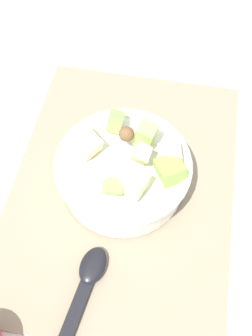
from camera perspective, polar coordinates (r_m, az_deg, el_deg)
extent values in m
plane|color=silver|center=(0.67, -0.46, -2.68)|extent=(2.40, 2.40, 0.00)
cube|color=gray|center=(0.66, -0.46, -2.56)|extent=(0.49, 0.35, 0.01)
cylinder|color=white|center=(0.64, 0.00, -0.80)|extent=(0.19, 0.19, 0.06)
torus|color=white|center=(0.62, 0.00, 0.55)|extent=(0.21, 0.21, 0.02)
cube|color=#8CB74C|center=(0.60, 6.04, -0.61)|extent=(0.05, 0.05, 0.04)
cube|color=#93C160|center=(0.57, -1.88, -2.60)|extent=(0.03, 0.03, 0.04)
cube|color=#A3CC6B|center=(0.61, 2.71, 4.54)|extent=(0.03, 0.04, 0.04)
cube|color=beige|center=(0.59, 2.07, 2.06)|extent=(0.03, 0.03, 0.03)
cube|color=beige|center=(0.61, 6.15, 1.96)|extent=(0.04, 0.04, 0.04)
cube|color=#93C160|center=(0.64, -1.50, 6.42)|extent=(0.03, 0.03, 0.04)
cube|color=beige|center=(0.64, -5.19, 4.59)|extent=(0.03, 0.03, 0.03)
sphere|color=brown|center=(0.60, 0.44, 4.64)|extent=(0.04, 0.03, 0.03)
cube|color=beige|center=(0.57, 0.97, -1.96)|extent=(0.05, 0.05, 0.04)
cube|color=beige|center=(0.62, -5.41, 3.32)|extent=(0.05, 0.05, 0.04)
ellipsoid|color=black|center=(0.60, -4.56, -13.21)|extent=(0.06, 0.04, 0.01)
cube|color=black|center=(0.59, -8.13, -21.64)|extent=(0.16, 0.04, 0.01)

